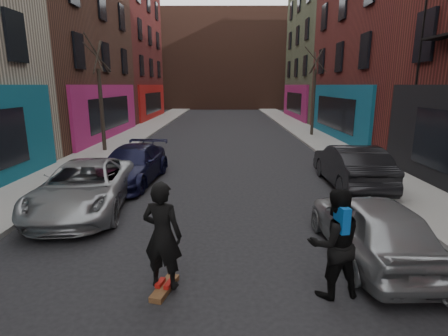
{
  "coord_description": "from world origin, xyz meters",
  "views": [
    {
      "loc": [
        0.22,
        -0.21,
        3.49
      ],
      "look_at": [
        0.18,
        7.72,
        1.6
      ],
      "focal_mm": 28.0,
      "sensor_mm": 36.0,
      "label": 1
    }
  ],
  "objects_px": {
    "parked_left_end": "(132,165)",
    "tree_left_far": "(100,87)",
    "parked_right_end": "(351,166)",
    "skateboard": "(165,288)",
    "tree_right_far": "(314,84)",
    "pedestrian": "(334,243)",
    "skateboarder": "(162,235)",
    "parked_right_far": "(371,226)",
    "parked_left_far": "(85,187)"
  },
  "relations": [
    {
      "from": "parked_left_end",
      "to": "tree_left_far",
      "type": "bearing_deg",
      "value": 122.04
    },
    {
      "from": "parked_right_end",
      "to": "skateboard",
      "type": "height_order",
      "value": "parked_right_end"
    },
    {
      "from": "tree_left_far",
      "to": "tree_right_far",
      "type": "height_order",
      "value": "tree_right_far"
    },
    {
      "from": "tree_left_far",
      "to": "parked_left_end",
      "type": "bearing_deg",
      "value": -62.88
    },
    {
      "from": "parked_left_end",
      "to": "pedestrian",
      "type": "xyz_separation_m",
      "value": [
        5.22,
        -7.02,
        0.29
      ]
    },
    {
      "from": "tree_right_far",
      "to": "skateboarder",
      "type": "relative_size",
      "value": 3.62
    },
    {
      "from": "parked_right_end",
      "to": "parked_right_far",
      "type": "bearing_deg",
      "value": 75.77
    },
    {
      "from": "parked_left_far",
      "to": "pedestrian",
      "type": "height_order",
      "value": "pedestrian"
    },
    {
      "from": "parked_right_far",
      "to": "skateboard",
      "type": "xyz_separation_m",
      "value": [
        -4.04,
        -1.27,
        -0.63
      ]
    },
    {
      "from": "tree_right_far",
      "to": "parked_right_far",
      "type": "relative_size",
      "value": 1.71
    },
    {
      "from": "skateboarder",
      "to": "pedestrian",
      "type": "bearing_deg",
      "value": -167.32
    },
    {
      "from": "tree_left_far",
      "to": "parked_right_end",
      "type": "relative_size",
      "value": 1.44
    },
    {
      "from": "parked_left_far",
      "to": "parked_left_end",
      "type": "bearing_deg",
      "value": 72.66
    },
    {
      "from": "parked_right_far",
      "to": "skateboard",
      "type": "distance_m",
      "value": 4.28
    },
    {
      "from": "tree_left_far",
      "to": "parked_left_end",
      "type": "distance_m",
      "value": 7.12
    },
    {
      "from": "parked_left_far",
      "to": "skateboard",
      "type": "bearing_deg",
      "value": -60.21
    },
    {
      "from": "parked_left_far",
      "to": "parked_right_end",
      "type": "xyz_separation_m",
      "value": [
        8.37,
        2.44,
        0.06
      ]
    },
    {
      "from": "parked_left_end",
      "to": "skateboard",
      "type": "height_order",
      "value": "parked_left_end"
    },
    {
      "from": "parked_right_far",
      "to": "skateboarder",
      "type": "xyz_separation_m",
      "value": [
        -4.04,
        -1.27,
        0.36
      ]
    },
    {
      "from": "parked_left_far",
      "to": "parked_right_end",
      "type": "bearing_deg",
      "value": 10.1
    },
    {
      "from": "skateboard",
      "to": "tree_left_far",
      "type": "bearing_deg",
      "value": 127.15
    },
    {
      "from": "tree_right_far",
      "to": "parked_right_far",
      "type": "bearing_deg",
      "value": -99.72
    },
    {
      "from": "tree_left_far",
      "to": "skateboard",
      "type": "relative_size",
      "value": 8.12
    },
    {
      "from": "parked_right_far",
      "to": "pedestrian",
      "type": "relative_size",
      "value": 2.12
    },
    {
      "from": "parked_left_far",
      "to": "skateboarder",
      "type": "height_order",
      "value": "skateboarder"
    },
    {
      "from": "parked_left_far",
      "to": "skateboarder",
      "type": "xyz_separation_m",
      "value": [
        2.94,
        -4.05,
        0.35
      ]
    },
    {
      "from": "parked_left_end",
      "to": "skateboard",
      "type": "xyz_separation_m",
      "value": [
        2.36,
        -6.94,
        -0.61
      ]
    },
    {
      "from": "parked_left_end",
      "to": "skateboarder",
      "type": "relative_size",
      "value": 2.42
    },
    {
      "from": "parked_right_far",
      "to": "skateboarder",
      "type": "relative_size",
      "value": 2.12
    },
    {
      "from": "pedestrian",
      "to": "parked_left_end",
      "type": "bearing_deg",
      "value": -64.44
    },
    {
      "from": "parked_right_end",
      "to": "pedestrian",
      "type": "distance_m",
      "value": 7.07
    },
    {
      "from": "tree_left_far",
      "to": "pedestrian",
      "type": "distance_m",
      "value": 15.47
    },
    {
      "from": "parked_left_end",
      "to": "parked_right_far",
      "type": "xyz_separation_m",
      "value": [
        6.4,
        -5.66,
        0.02
      ]
    },
    {
      "from": "parked_left_far",
      "to": "pedestrian",
      "type": "distance_m",
      "value": 7.12
    },
    {
      "from": "tree_right_far",
      "to": "parked_left_end",
      "type": "relative_size",
      "value": 1.5
    },
    {
      "from": "tree_left_far",
      "to": "tree_right_far",
      "type": "xyz_separation_m",
      "value": [
        12.4,
        6.0,
        0.15
      ]
    },
    {
      "from": "parked_left_end",
      "to": "skateboarder",
      "type": "distance_m",
      "value": 7.34
    },
    {
      "from": "parked_left_end",
      "to": "parked_right_end",
      "type": "bearing_deg",
      "value": 1.65
    },
    {
      "from": "tree_right_far",
      "to": "pedestrian",
      "type": "xyz_separation_m",
      "value": [
        -4.18,
        -18.88,
        -2.58
      ]
    },
    {
      "from": "tree_right_far",
      "to": "parked_right_far",
      "type": "distance_m",
      "value": 18.0
    },
    {
      "from": "parked_right_far",
      "to": "skateboard",
      "type": "bearing_deg",
      "value": 15.74
    },
    {
      "from": "parked_right_far",
      "to": "parked_right_end",
      "type": "xyz_separation_m",
      "value": [
        1.4,
        5.22,
        0.06
      ]
    },
    {
      "from": "skateboard",
      "to": "skateboarder",
      "type": "relative_size",
      "value": 0.43
    },
    {
      "from": "parked_left_far",
      "to": "parked_right_far",
      "type": "height_order",
      "value": "parked_left_far"
    },
    {
      "from": "parked_left_far",
      "to": "skateboard",
      "type": "distance_m",
      "value": 5.04
    },
    {
      "from": "skateboarder",
      "to": "tree_left_far",
      "type": "bearing_deg",
      "value": -52.85
    },
    {
      "from": "tree_right_far",
      "to": "parked_left_end",
      "type": "bearing_deg",
      "value": -128.41
    },
    {
      "from": "skateboard",
      "to": "skateboarder",
      "type": "bearing_deg",
      "value": -165.59
    },
    {
      "from": "tree_left_far",
      "to": "skateboard",
      "type": "height_order",
      "value": "tree_left_far"
    },
    {
      "from": "parked_left_far",
      "to": "parked_right_far",
      "type": "distance_m",
      "value": 7.5
    }
  ]
}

